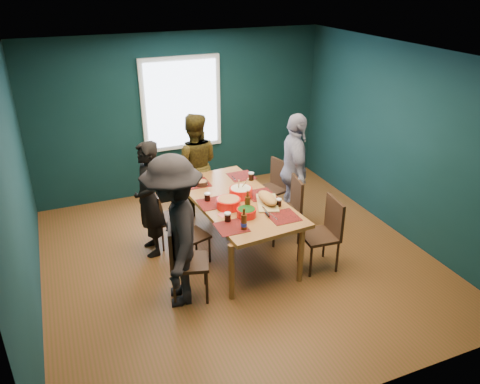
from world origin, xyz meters
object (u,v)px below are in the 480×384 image
object	(u,v)px
chair_left_mid	(187,232)
cutting_board	(267,199)
chair_left_far	(162,215)
chair_right_mid	(289,205)
bowl_salad	(229,203)
dining_table	(237,204)
chair_right_near	(326,229)
chair_right_far	(275,183)
bowl_dumpling	(241,192)
person_back	(194,165)
bowl_herbs	(246,212)
chair_left_near	(181,256)
person_far_left	(149,199)
person_near_left	(175,233)
person_right	(295,171)

from	to	relation	value
chair_left_mid	cutting_board	distance (m)	1.13
chair_left_far	chair_right_mid	bearing A→B (deg)	-28.33
bowl_salad	chair_right_mid	bearing A→B (deg)	11.31
dining_table	chair_right_near	size ratio (longest dim) A/B	2.26
chair_right_far	bowl_salad	xyz separation A→B (m)	(-1.16, -1.00, 0.35)
bowl_dumpling	dining_table	bearing A→B (deg)	-147.10
bowl_dumpling	person_back	bearing A→B (deg)	101.41
person_back	bowl_herbs	xyz separation A→B (m)	(0.11, -1.82, 0.03)
dining_table	chair_left_far	world-z (taller)	chair_left_far
chair_left_near	cutting_board	xyz separation A→B (m)	(1.30, 0.42, 0.30)
chair_left_near	bowl_dumpling	bearing A→B (deg)	50.47
dining_table	chair_left_mid	size ratio (longest dim) A/B	2.66
person_far_left	person_near_left	distance (m)	1.16
chair_right_mid	bowl_dumpling	size ratio (longest dim) A/B	3.04
bowl_herbs	chair_left_near	bearing A→B (deg)	-167.29
dining_table	bowl_salad	distance (m)	0.31
bowl_salad	person_back	bearing A→B (deg)	89.55
person_back	person_right	size ratio (longest dim) A/B	0.94
chair_right_mid	chair_right_near	bearing A→B (deg)	-72.32
bowl_dumpling	person_right	bearing A→B (deg)	19.34
bowl_herbs	person_near_left	bearing A→B (deg)	-166.13
chair_right_mid	bowl_dumpling	world-z (taller)	bowl_dumpling
chair_right_near	cutting_board	xyz separation A→B (m)	(-0.60, 0.51, 0.30)
chair_right_mid	bowl_herbs	xyz separation A→B (m)	(-0.88, -0.50, 0.30)
chair_right_mid	bowl_herbs	distance (m)	1.06
person_near_left	bowl_herbs	size ratio (longest dim) A/B	7.45
person_back	person_right	xyz separation A→B (m)	(1.27, -0.92, 0.05)
bowl_dumpling	cutting_board	xyz separation A→B (m)	(0.24, -0.33, -0.00)
chair_right_mid	chair_right_far	bearing A→B (deg)	88.06
person_back	cutting_board	xyz separation A→B (m)	(0.50, -1.60, 0.04)
chair_right_far	bowl_herbs	bearing A→B (deg)	-144.27
chair_left_near	person_back	size ratio (longest dim) A/B	0.59
chair_left_far	bowl_herbs	world-z (taller)	bowl_herbs
person_right	bowl_herbs	bearing A→B (deg)	143.84
person_back	chair_left_near	bearing A→B (deg)	85.56
person_near_left	bowl_salad	distance (m)	1.01
chair_right_mid	person_right	bearing A→B (deg)	64.67
chair_right_near	person_right	bearing A→B (deg)	86.90
person_back	bowl_dumpling	bearing A→B (deg)	118.65
chair_right_near	bowl_salad	world-z (taller)	chair_right_near
dining_table	chair_left_near	distance (m)	1.22
chair_right_mid	bowl_salad	bearing A→B (deg)	-158.89
chair_right_near	person_near_left	size ratio (longest dim) A/B	0.53
person_back	person_right	world-z (taller)	person_right
chair_left_near	chair_right_far	xyz separation A→B (m)	(1.96, 1.50, -0.04)
dining_table	person_back	bearing A→B (deg)	92.94
dining_table	bowl_salad	size ratio (longest dim) A/B	7.01
person_right	dining_table	bearing A→B (deg)	126.52
chair_right_near	cutting_board	world-z (taller)	chair_right_near
chair_right_mid	chair_right_near	distance (m)	0.80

